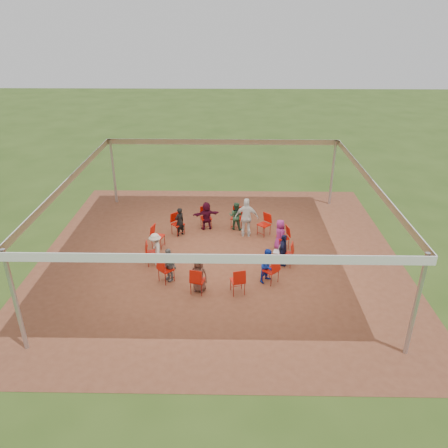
{
  "coord_description": "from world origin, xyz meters",
  "views": [
    {
      "loc": [
        0.4,
        -13.93,
        8.01
      ],
      "look_at": [
        0.15,
        0.3,
        1.16
      ],
      "focal_mm": 35.0,
      "sensor_mm": 36.0,
      "label": 1
    }
  ],
  "objects_px": {
    "chair_5": "(178,224)",
    "person_seated_2": "(236,216)",
    "chair_2": "(264,225)",
    "chair_7": "(153,253)",
    "chair_1": "(283,238)",
    "chair_10": "(238,281)",
    "person_seated_7": "(199,274)",
    "person_seated_3": "(207,216)",
    "person_seated_5": "(156,249)",
    "chair_4": "(206,218)",
    "laptop": "(278,250)",
    "chair_3": "(236,218)",
    "person_seated_0": "(283,250)",
    "chair_8": "(166,270)",
    "person_seated_4": "(180,222)",
    "chair_9": "(198,280)",
    "cable_coil": "(241,260)",
    "person_seated_1": "(280,234)",
    "person_seated_8": "(268,265)",
    "chair_0": "(286,254)",
    "person_seated_6": "(169,264)",
    "chair_6": "(158,237)",
    "standing_person": "(247,217)",
    "chair_11": "(271,271)"
  },
  "relations": [
    {
      "from": "chair_9",
      "to": "chair_10",
      "type": "distance_m",
      "value": 1.26
    },
    {
      "from": "chair_4",
      "to": "person_seated_4",
      "type": "height_order",
      "value": "person_seated_4"
    },
    {
      "from": "cable_coil",
      "to": "chair_10",
      "type": "bearing_deg",
      "value": -93.91
    },
    {
      "from": "person_seated_6",
      "to": "person_seated_8",
      "type": "height_order",
      "value": "same"
    },
    {
      "from": "chair_4",
      "to": "laptop",
      "type": "height_order",
      "value": "chair_4"
    },
    {
      "from": "person_seated_3",
      "to": "person_seated_5",
      "type": "distance_m",
      "value": 3.26
    },
    {
      "from": "chair_5",
      "to": "laptop",
      "type": "height_order",
      "value": "chair_5"
    },
    {
      "from": "chair_7",
      "to": "chair_11",
      "type": "height_order",
      "value": "same"
    },
    {
      "from": "person_seated_2",
      "to": "person_seated_4",
      "type": "height_order",
      "value": "same"
    },
    {
      "from": "chair_10",
      "to": "person_seated_2",
      "type": "bearing_deg",
      "value": 75.39
    },
    {
      "from": "chair_7",
      "to": "person_seated_4",
      "type": "xyz_separation_m",
      "value": [
        0.71,
        2.26,
        0.15
      ]
    },
    {
      "from": "chair_10",
      "to": "cable_coil",
      "type": "xyz_separation_m",
      "value": [
        0.14,
        2.03,
        -0.43
      ]
    },
    {
      "from": "chair_3",
      "to": "person_seated_0",
      "type": "height_order",
      "value": "person_seated_0"
    },
    {
      "from": "standing_person",
      "to": "chair_9",
      "type": "bearing_deg",
      "value": 72.55
    },
    {
      "from": "chair_7",
      "to": "chair_1",
      "type": "bearing_deg",
      "value": 90.0
    },
    {
      "from": "chair_2",
      "to": "person_seated_4",
      "type": "height_order",
      "value": "person_seated_4"
    },
    {
      "from": "chair_5",
      "to": "person_seated_2",
      "type": "distance_m",
      "value": 2.38
    },
    {
      "from": "chair_4",
      "to": "chair_0",
      "type": "bearing_deg",
      "value": 120.0
    },
    {
      "from": "chair_2",
      "to": "laptop",
      "type": "xyz_separation_m",
      "value": [
        0.36,
        -2.27,
        0.11
      ]
    },
    {
      "from": "chair_8",
      "to": "person_seated_4",
      "type": "xyz_separation_m",
      "value": [
        0.08,
        3.35,
        0.15
      ]
    },
    {
      "from": "chair_8",
      "to": "chair_9",
      "type": "relative_size",
      "value": 1.0
    },
    {
      "from": "chair_1",
      "to": "chair_3",
      "type": "relative_size",
      "value": 1.0
    },
    {
      "from": "chair_10",
      "to": "standing_person",
      "type": "height_order",
      "value": "standing_person"
    },
    {
      "from": "person_seated_0",
      "to": "person_seated_4",
      "type": "xyz_separation_m",
      "value": [
        -3.86,
        2.23,
        0.0
      ]
    },
    {
      "from": "chair_10",
      "to": "person_seated_0",
      "type": "relative_size",
      "value": 0.76
    },
    {
      "from": "chair_5",
      "to": "chair_7",
      "type": "bearing_deg",
      "value": 30.0
    },
    {
      "from": "chair_10",
      "to": "person_seated_2",
      "type": "xyz_separation_m",
      "value": [
        -0.03,
        4.58,
        0.15
      ]
    },
    {
      "from": "person_seated_2",
      "to": "cable_coil",
      "type": "xyz_separation_m",
      "value": [
        0.17,
        -2.55,
        -0.58
      ]
    },
    {
      "from": "chair_2",
      "to": "standing_person",
      "type": "distance_m",
      "value": 0.79
    },
    {
      "from": "person_seated_2",
      "to": "person_seated_6",
      "type": "xyz_separation_m",
      "value": [
        -2.23,
        -3.86,
        0.0
      ]
    },
    {
      "from": "chair_1",
      "to": "chair_10",
      "type": "bearing_deg",
      "value": 135.0
    },
    {
      "from": "person_seated_1",
      "to": "person_seated_8",
      "type": "relative_size",
      "value": 1.0
    },
    {
      "from": "chair_8",
      "to": "laptop",
      "type": "xyz_separation_m",
      "value": [
        3.79,
        1.16,
        0.11
      ]
    },
    {
      "from": "chair_0",
      "to": "chair_6",
      "type": "height_order",
      "value": "same"
    },
    {
      "from": "chair_8",
      "to": "person_seated_1",
      "type": "xyz_separation_m",
      "value": [
        3.95,
        2.32,
        0.15
      ]
    },
    {
      "from": "chair_10",
      "to": "chair_0",
      "type": "bearing_deg",
      "value": 30.0
    },
    {
      "from": "chair_4",
      "to": "chair_9",
      "type": "bearing_deg",
      "value": 75.0
    },
    {
      "from": "person_seated_5",
      "to": "person_seated_0",
      "type": "bearing_deg",
      "value": 75.0
    },
    {
      "from": "person_seated_3",
      "to": "standing_person",
      "type": "distance_m",
      "value": 1.73
    },
    {
      "from": "person_seated_3",
      "to": "laptop",
      "type": "relative_size",
      "value": 3.2
    },
    {
      "from": "chair_0",
      "to": "chair_3",
      "type": "height_order",
      "value": "same"
    },
    {
      "from": "chair_7",
      "to": "person_seated_7",
      "type": "bearing_deg",
      "value": 32.51
    },
    {
      "from": "chair_2",
      "to": "person_seated_6",
      "type": "relative_size",
      "value": 0.76
    },
    {
      "from": "chair_7",
      "to": "person_seated_5",
      "type": "distance_m",
      "value": 0.19
    },
    {
      "from": "person_seated_3",
      "to": "person_seated_5",
      "type": "xyz_separation_m",
      "value": [
        -1.63,
        -2.83,
        0.0
      ]
    },
    {
      "from": "chair_1",
      "to": "person_seated_7",
      "type": "xyz_separation_m",
      "value": [
        -2.94,
        -2.86,
        0.15
      ]
    },
    {
      "from": "chair_5",
      "to": "chair_10",
      "type": "distance_m",
      "value": 4.69
    },
    {
      "from": "chair_1",
      "to": "person_seated_1",
      "type": "relative_size",
      "value": 0.76
    },
    {
      "from": "chair_2",
      "to": "chair_7",
      "type": "height_order",
      "value": "same"
    },
    {
      "from": "chair_9",
      "to": "cable_coil",
      "type": "relative_size",
      "value": 2.82
    }
  ]
}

